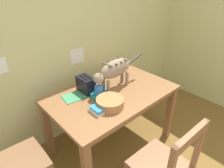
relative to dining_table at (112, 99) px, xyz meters
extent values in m
cube|color=#CEC984|center=(-0.05, 0.62, 0.60)|extent=(4.32, 0.10, 2.50)
cube|color=white|center=(-0.04, 0.56, 0.34)|extent=(0.18, 0.01, 0.18)
cube|color=brown|center=(0.00, 0.00, 0.07)|extent=(1.33, 0.83, 0.03)
cube|color=brown|center=(0.00, 0.00, 0.02)|extent=(1.25, 0.75, 0.07)
cube|color=brown|center=(0.61, -0.36, -0.30)|extent=(0.07, 0.07, 0.70)
cube|color=brown|center=(-0.61, 0.36, -0.30)|extent=(0.07, 0.07, 0.70)
cube|color=brown|center=(0.61, 0.36, -0.30)|extent=(0.07, 0.07, 0.70)
ellipsoid|color=gray|center=(0.09, 0.04, 0.33)|extent=(0.42, 0.16, 0.19)
cube|color=#4E4235|center=(0.19, 0.05, 0.40)|extent=(0.03, 0.13, 0.01)
cube|color=#4E4235|center=(0.12, 0.04, 0.40)|extent=(0.03, 0.13, 0.01)
cube|color=#4E4235|center=(0.05, 0.04, 0.40)|extent=(0.03, 0.13, 0.01)
cube|color=#4E4235|center=(-0.02, 0.03, 0.40)|extent=(0.03, 0.13, 0.01)
cylinder|color=gray|center=(-0.05, 0.00, 0.17)|extent=(0.04, 0.04, 0.16)
cylinder|color=gray|center=(-0.06, 0.07, 0.17)|extent=(0.04, 0.04, 0.16)
cylinder|color=gray|center=(0.24, 0.01, 0.17)|extent=(0.04, 0.04, 0.16)
cylinder|color=gray|center=(0.23, 0.09, 0.17)|extent=(0.04, 0.04, 0.16)
sphere|color=gray|center=(-0.15, 0.03, 0.30)|extent=(0.10, 0.10, 0.10)
cone|color=gray|center=(-0.15, 0.00, 0.34)|extent=(0.04, 0.04, 0.04)
cone|color=gray|center=(-0.16, 0.06, 0.34)|extent=(0.04, 0.04, 0.04)
cylinder|color=#4E4235|center=(0.40, 0.06, 0.34)|extent=(0.23, 0.04, 0.08)
cylinder|color=teal|center=(-0.15, 0.03, 0.11)|extent=(0.17, 0.17, 0.04)
cylinder|color=#3474C0|center=(-0.15, 0.03, 0.17)|extent=(0.09, 0.09, 0.08)
torus|color=#3474C0|center=(-0.10, 0.03, 0.18)|extent=(0.06, 0.01, 0.06)
cube|color=#419260|center=(-0.32, 0.19, 0.09)|extent=(0.29, 0.22, 0.01)
cube|color=silver|center=(-0.29, -0.17, 0.10)|extent=(0.19, 0.13, 0.02)
cube|color=silver|center=(-0.28, -0.16, 0.12)|extent=(0.19, 0.13, 0.01)
cube|color=#2E81CB|center=(-0.28, -0.17, 0.13)|extent=(0.19, 0.13, 0.02)
cylinder|color=#AD7340|center=(-0.18, -0.18, 0.13)|extent=(0.26, 0.26, 0.08)
cylinder|color=#4D331D|center=(-0.18, -0.18, 0.14)|extent=(0.22, 0.22, 0.07)
cube|color=black|center=(-0.19, 0.19, 0.18)|extent=(0.12, 0.20, 0.17)
cube|color=black|center=(-0.21, 0.19, 0.26)|extent=(0.02, 0.14, 0.01)
cube|color=black|center=(-0.17, 0.19, 0.26)|extent=(0.02, 0.14, 0.01)
cube|color=#915D3B|center=(-0.14, -0.75, -0.23)|extent=(0.43, 0.43, 0.04)
cube|color=#915D3B|center=(-0.15, -0.94, 0.23)|extent=(0.42, 0.05, 0.08)
cube|color=#915D3B|center=(0.04, -0.95, 0.03)|extent=(0.04, 0.04, 0.48)
cube|color=#915D3B|center=(0.05, -0.57, -0.45)|extent=(0.04, 0.04, 0.40)
cube|color=brown|center=(-1.00, 0.07, -0.23)|extent=(0.44, 0.44, 0.04)
cube|color=brown|center=(-0.81, 0.25, -0.45)|extent=(0.04, 0.04, 0.40)
camera|label=1|loc=(-1.19, -1.30, 1.17)|focal=31.50mm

